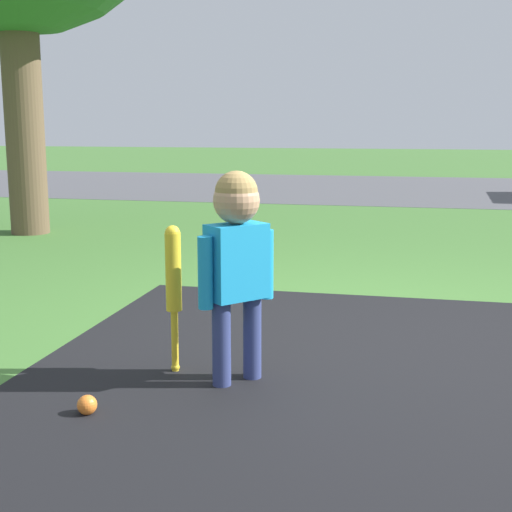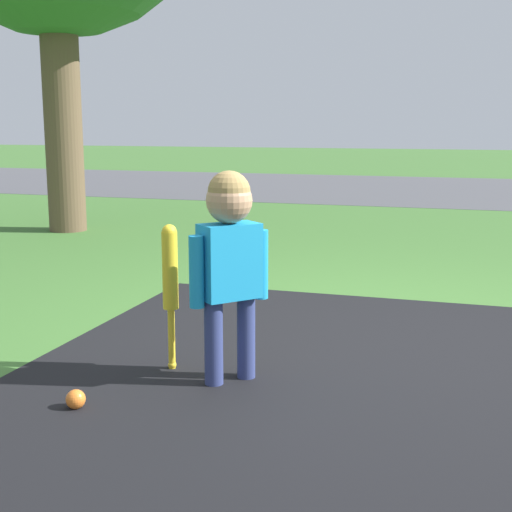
{
  "view_description": "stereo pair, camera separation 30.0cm",
  "coord_description": "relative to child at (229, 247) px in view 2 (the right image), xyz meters",
  "views": [
    {
      "loc": [
        0.17,
        -3.88,
        1.19
      ],
      "look_at": [
        -0.6,
        -0.42,
        0.52
      ],
      "focal_mm": 50.0,
      "sensor_mm": 36.0,
      "label": 1
    },
    {
      "loc": [
        0.46,
        -3.8,
        1.19
      ],
      "look_at": [
        -0.6,
        -0.42,
        0.52
      ],
      "focal_mm": 50.0,
      "sensor_mm": 36.0,
      "label": 2
    }
  ],
  "objects": [
    {
      "name": "child",
      "position": [
        0.0,
        0.0,
        0.0
      ],
      "size": [
        0.29,
        0.32,
        0.98
      ],
      "rotation": [
        0.0,
        0.0,
        0.84
      ],
      "color": "navy",
      "rests_on": "ground"
    },
    {
      "name": "street_strip",
      "position": [
        0.6,
        10.29,
        -0.63
      ],
      "size": [
        40.0,
        6.0,
        0.01
      ],
      "color": "#4C4C51",
      "rests_on": "ground"
    },
    {
      "name": "ground_plane",
      "position": [
        0.6,
        0.82,
        -0.64
      ],
      "size": [
        60.0,
        60.0,
        0.0
      ],
      "primitive_type": "plane",
      "color": "#3D6B2D"
    },
    {
      "name": "sports_ball",
      "position": [
        -0.51,
        -0.5,
        -0.59
      ],
      "size": [
        0.08,
        0.08,
        0.08
      ],
      "color": "orange",
      "rests_on": "ground"
    },
    {
      "name": "baseball_bat",
      "position": [
        -0.33,
        0.07,
        -0.17
      ],
      "size": [
        0.08,
        0.08,
        0.72
      ],
      "color": "yellow",
      "rests_on": "ground"
    }
  ]
}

